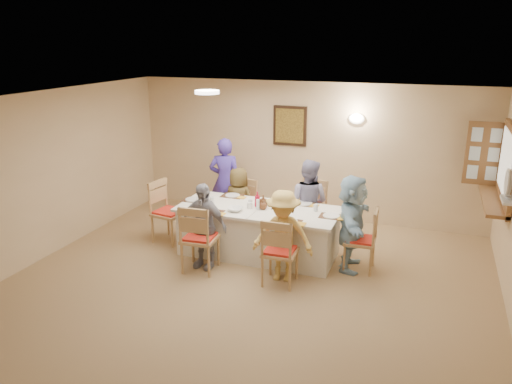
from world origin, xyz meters
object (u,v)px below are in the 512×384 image
(caregiver, at_px, (225,181))
(diner_back_right, at_px, (308,202))
(diner_front_left, at_px, (203,226))
(condiment_ketchup, at_px, (257,199))
(diner_front_right, at_px, (283,236))
(serving_hatch, at_px, (508,166))
(diner_right_end, at_px, (352,223))
(chair_back_right, at_px, (309,212))
(chair_right_end, at_px, (360,239))
(chair_front_right, at_px, (280,250))
(desk_fan, at_px, (511,188))
(chair_left_end, at_px, (169,212))
(chair_front_left, at_px, (200,237))
(dining_table, at_px, (258,231))
(chair_back_left, at_px, (241,207))
(diner_back_left, at_px, (239,201))

(caregiver, bearing_deg, diner_back_right, 149.53)
(diner_front_left, distance_m, condiment_ketchup, 0.96)
(condiment_ketchup, bearing_deg, diner_front_right, -49.07)
(serving_hatch, relative_size, diner_right_end, 1.07)
(chair_back_right, xyz_separation_m, chair_right_end, (0.95, -0.80, -0.04))
(chair_front_right, height_order, diner_back_right, diner_back_right)
(diner_right_end, distance_m, caregiver, 2.73)
(desk_fan, height_order, diner_right_end, desk_fan)
(desk_fan, bearing_deg, chair_left_end, 174.44)
(chair_front_left, height_order, diner_back_right, diner_back_right)
(diner_back_right, bearing_deg, chair_front_left, 60.39)
(serving_hatch, height_order, chair_right_end, serving_hatch)
(diner_front_right, relative_size, diner_right_end, 0.92)
(dining_table, relative_size, diner_front_right, 1.89)
(chair_right_end, bearing_deg, diner_back_right, -126.95)
(desk_fan, xyz_separation_m, dining_table, (-3.31, 0.47, -1.17))
(chair_left_end, bearing_deg, desk_fan, -86.32)
(chair_back_right, xyz_separation_m, chair_left_end, (-2.15, -0.80, 0.01))
(chair_back_left, bearing_deg, diner_front_left, -78.92)
(chair_right_end, relative_size, diner_back_left, 0.80)
(chair_front_right, distance_m, diner_back_left, 1.91)
(desk_fan, xyz_separation_m, chair_back_left, (-3.91, 1.27, -1.09))
(chair_front_left, bearing_deg, diner_right_end, -162.96)
(condiment_ketchup, bearing_deg, diner_right_end, -2.12)
(chair_front_left, xyz_separation_m, chair_right_end, (2.15, 0.80, -0.04))
(diner_back_left, relative_size, diner_right_end, 0.83)
(chair_front_left, relative_size, diner_back_right, 0.72)
(diner_right_end, bearing_deg, diner_back_right, 45.88)
(chair_back_left, distance_m, chair_back_right, 1.20)
(diner_front_left, xyz_separation_m, diner_right_end, (2.02, 0.68, 0.07))
(diner_right_end, distance_m, condiment_ketchup, 1.47)
(caregiver, bearing_deg, chair_front_left, 88.42)
(diner_back_left, xyz_separation_m, condiment_ketchup, (0.56, -0.63, 0.29))
(chair_front_left, relative_size, chair_right_end, 1.09)
(serving_hatch, xyz_separation_m, chair_back_left, (-4.02, -0.08, -1.04))
(chair_left_end, bearing_deg, serving_hatch, -70.75)
(serving_hatch, relative_size, chair_front_right, 1.55)
(serving_hatch, relative_size, diner_back_right, 1.06)
(caregiver, bearing_deg, diner_right_end, 140.46)
(serving_hatch, height_order, caregiver, serving_hatch)
(chair_back_left, relative_size, diner_back_right, 0.64)
(chair_back_right, bearing_deg, serving_hatch, 9.76)
(caregiver, bearing_deg, diner_back_left, 119.18)
(diner_back_right, xyz_separation_m, condiment_ketchup, (-0.64, -0.63, 0.17))
(diner_front_right, bearing_deg, desk_fan, -1.21)
(chair_right_end, relative_size, condiment_ketchup, 3.96)
(diner_front_left, distance_m, diner_right_end, 2.13)
(serving_hatch, bearing_deg, caregiver, 176.50)
(chair_front_right, distance_m, caregiver, 2.57)
(desk_fan, distance_m, diner_right_end, 2.12)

